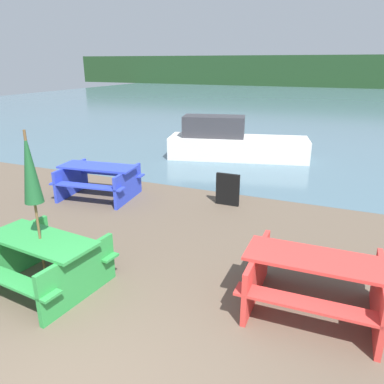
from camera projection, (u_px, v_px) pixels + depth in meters
The scene contains 8 objects.
water at pixel (329, 102), 30.97m from camera, with size 60.00×50.00×0.00m.
far_treeline at pixel (342, 71), 47.67m from camera, with size 80.00×1.60×4.00m.
picnic_table_green at pixel (43, 258), 5.42m from camera, with size 1.81×1.54×0.78m.
picnic_table_red at pixel (315, 279), 4.88m from camera, with size 1.84×1.41×0.79m.
picnic_table_blue at pixel (99, 178), 9.08m from camera, with size 1.98×1.59×0.80m.
umbrella_darkgreen at pixel (30, 169), 4.98m from camera, with size 0.26×0.26×2.33m.
boat at pixel (232, 143), 12.79m from camera, with size 4.85×2.41×1.44m.
signboard at pixel (228, 189), 8.61m from camera, with size 0.55×0.08×0.75m.
Camera 1 is at (2.05, -1.87, 3.16)m, focal length 35.00 mm.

